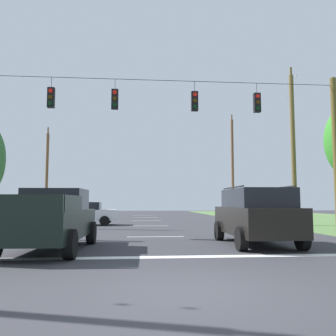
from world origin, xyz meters
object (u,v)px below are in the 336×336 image
Objects in this scene: utility_pole_far_right at (233,166)px; distant_car_crossing_white at (84,213)px; utility_pole_mid_right at (293,145)px; overhead_signal_span at (154,142)px; utility_pole_far_left at (47,173)px; pickup_truck at (51,219)px; suv_black at (256,215)px.

distant_car_crossing_white is at bearing -136.14° from utility_pole_far_right.
overhead_signal_span is at bearing -147.76° from utility_pole_mid_right.
distant_car_crossing_white is 0.46× the size of utility_pole_far_left.
utility_pole_far_right is at bearing 43.86° from distant_car_crossing_white.
utility_pole_far_left is at bearing 114.67° from overhead_signal_span.
utility_pole_far_right reaches higher than pickup_truck.
utility_pole_far_left is at bearing 176.85° from utility_pole_far_right.
suv_black is 29.72m from utility_pole_far_left.
utility_pole_mid_right is 15.03m from utility_pole_far_right.
utility_pole_mid_right is at bearing -39.45° from utility_pole_far_left.
utility_pole_mid_right is 1.12× the size of utility_pole_far_left.
suv_black is (6.93, 0.89, 0.09)m from pickup_truck.
pickup_truck is 0.52× the size of utility_pole_mid_right.
utility_pole_far_left is (-19.57, 16.10, -0.71)m from utility_pole_mid_right.
utility_pole_far_right reaches higher than distant_car_crossing_white.
utility_pole_mid_right is (12.95, 11.01, 4.29)m from pickup_truck.
pickup_truck is at bearing -139.63° from utility_pole_mid_right.
utility_pole_far_left reaches higher than suv_black.
suv_black is 0.44× the size of utility_pole_far_right.
overhead_signal_span is at bearing -65.33° from utility_pole_far_left.
pickup_truck is 0.50× the size of utility_pole_far_right.
pickup_truck is (-3.51, -5.06, -3.36)m from overhead_signal_span.
utility_pole_mid_right reaches higher than overhead_signal_span.
pickup_truck is at bearing -116.41° from utility_pole_far_right.
utility_pole_far_right is (12.93, 26.03, 4.39)m from pickup_truck.
utility_pole_far_right is 1.16× the size of utility_pole_far_left.
utility_pole_far_right is (-0.02, 15.03, 0.09)m from utility_pole_mid_right.
utility_pole_far_right reaches higher than utility_pole_mid_right.
utility_pole_far_left is (-13.55, 26.22, 3.48)m from suv_black.
utility_pole_far_left is (-5.88, 14.21, 3.75)m from distant_car_crossing_white.
utility_pole_mid_right reaches higher than distant_car_crossing_white.
utility_pole_mid_right is at bearing 32.24° from overhead_signal_span.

